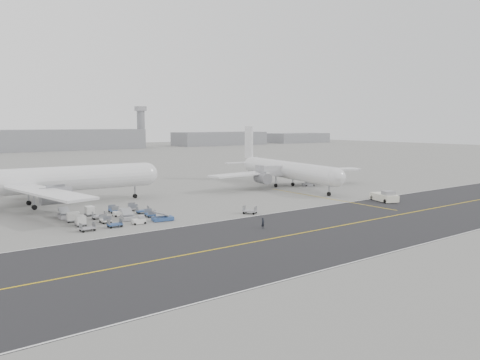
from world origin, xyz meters
TOP-DOWN VIEW (x-y plane):
  - ground at (0.00, 0.00)m, footprint 700.00×700.00m
  - taxiway at (5.02, -17.98)m, footprint 220.00×59.00m
  - horizon_buildings at (30.00, 260.00)m, footprint 520.00×28.00m
  - control_tower at (100.00, 265.00)m, footprint 7.00×7.00m
  - airliner_a at (-29.84, 33.37)m, footprint 57.32×56.58m
  - airliner_b at (35.91, 26.47)m, footprint 48.49×49.35m
  - pushback_tug at (37.53, -6.22)m, footprint 5.33×9.14m
  - jet_bridge at (35.52, 25.89)m, footprint 17.19×8.03m
  - gse_cluster at (-20.72, 10.99)m, footprint 22.61×21.92m
  - stray_dolly at (3.25, 0.21)m, footprint 2.86×3.13m
  - ground_crew_a at (-2.98, -11.63)m, footprint 0.77×0.60m

SIDE VIEW (x-z plane):
  - ground at x=0.00m, z-range 0.00..0.00m
  - horizon_buildings at x=30.00m, z-range -14.00..14.00m
  - gse_cluster at x=-20.72m, z-range -0.94..0.94m
  - stray_dolly at x=3.25m, z-range -0.82..0.82m
  - taxiway at x=5.02m, z-range -0.01..0.03m
  - ground_crew_a at x=-2.98m, z-range 0.00..1.87m
  - pushback_tug at x=37.53m, z-range -0.23..2.37m
  - jet_bridge at x=35.52m, z-range 1.27..7.73m
  - airliner_b at x=35.91m, z-range -3.61..13.48m
  - airliner_a at x=-29.84m, z-range -4.19..15.57m
  - control_tower at x=100.00m, z-range 0.63..31.88m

